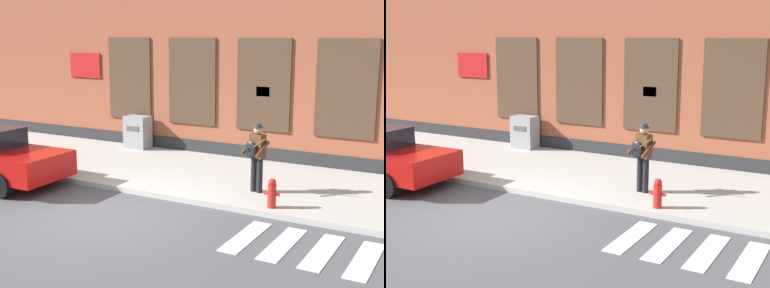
{
  "view_description": "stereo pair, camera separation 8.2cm",
  "coord_description": "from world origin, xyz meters",
  "views": [
    {
      "loc": [
        7.46,
        -9.23,
        4.1
      ],
      "look_at": [
        1.2,
        1.96,
        1.45
      ],
      "focal_mm": 50.0,
      "sensor_mm": 36.0,
      "label": 1
    },
    {
      "loc": [
        7.53,
        -9.19,
        4.1
      ],
      "look_at": [
        1.2,
        1.96,
        1.45
      ],
      "focal_mm": 50.0,
      "sensor_mm": 36.0,
      "label": 2
    }
  ],
  "objects": [
    {
      "name": "sidewalk",
      "position": [
        0.0,
        4.04,
        0.07
      ],
      "size": [
        28.0,
        4.75,
        0.14
      ],
      "color": "#ADAAA3",
      "rests_on": "ground"
    },
    {
      "name": "fire_hydrant",
      "position": [
        3.29,
        2.01,
        0.48
      ],
      "size": [
        0.38,
        0.2,
        0.7
      ],
      "color": "red",
      "rests_on": "sidewalk"
    },
    {
      "name": "crosswalk",
      "position": [
        5.76,
        0.36,
        0.01
      ],
      "size": [
        5.2,
        1.9,
        0.01
      ],
      "color": "silver",
      "rests_on": "ground"
    },
    {
      "name": "ground_plane",
      "position": [
        0.0,
        0.0,
        0.0
      ],
      "size": [
        160.0,
        160.0,
        0.0
      ],
      "primitive_type": "plane",
      "color": "#4C4C51"
    },
    {
      "name": "busker",
      "position": [
        2.47,
        2.99,
        1.15
      ],
      "size": [
        0.72,
        0.66,
        1.77
      ],
      "color": "black",
      "rests_on": "sidewalk"
    },
    {
      "name": "utility_box",
      "position": [
        -3.23,
        5.96,
        0.71
      ],
      "size": [
        0.85,
        0.62,
        1.13
      ],
      "color": "gray",
      "rests_on": "sidewalk"
    },
    {
      "name": "building_backdrop",
      "position": [
        -0.0,
        8.41,
        3.34
      ],
      "size": [
        28.0,
        4.06,
        6.69
      ],
      "color": "brown",
      "rests_on": "ground"
    }
  ]
}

